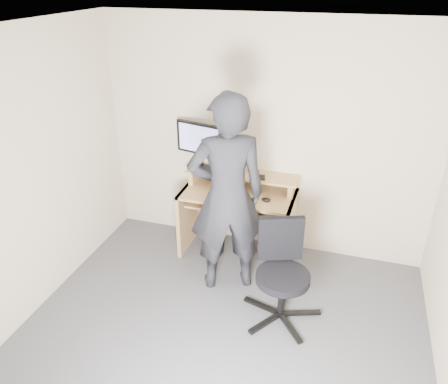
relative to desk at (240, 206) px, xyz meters
The scene contains 14 objects.
ground 1.64m from the desk, 82.55° to the right, with size 3.50×3.50×0.00m, color #4E4F53.
back_wall 0.76m from the desk, 47.89° to the left, with size 3.50×0.02×2.50m, color beige.
ceiling 2.49m from the desk, 82.55° to the right, with size 3.50×3.50×0.02m, color white.
desk is the anchor object (origin of this frame).
monitor 0.83m from the desk, behind, with size 0.53×0.16×0.51m.
external_drive 0.48m from the desk, 102.12° to the left, with size 0.07×0.13×0.20m, color black.
travel_mug 0.45m from the desk, 88.27° to the left, with size 0.07×0.07×0.16m, color silver.
smartphone 0.43m from the desk, ahead, with size 0.07×0.13×0.01m, color black.
charger 0.45m from the desk, behind, with size 0.04×0.04×0.04m, color black.
headphones 0.44m from the desk, 140.33° to the left, with size 0.16×0.16×0.02m, color silver.
keyboard 0.21m from the desk, 85.98° to the right, with size 0.46×0.18×0.03m, color black.
mouse 0.43m from the desk, 29.05° to the right, with size 0.10×0.06×0.04m, color black.
office_chair 1.09m from the desk, 54.89° to the right, with size 0.73×0.70×0.91m.
person 0.76m from the desk, 86.49° to the right, with size 0.72×0.47×1.97m, color black.
Camera 1 is at (0.86, -2.49, 2.85)m, focal length 35.00 mm.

